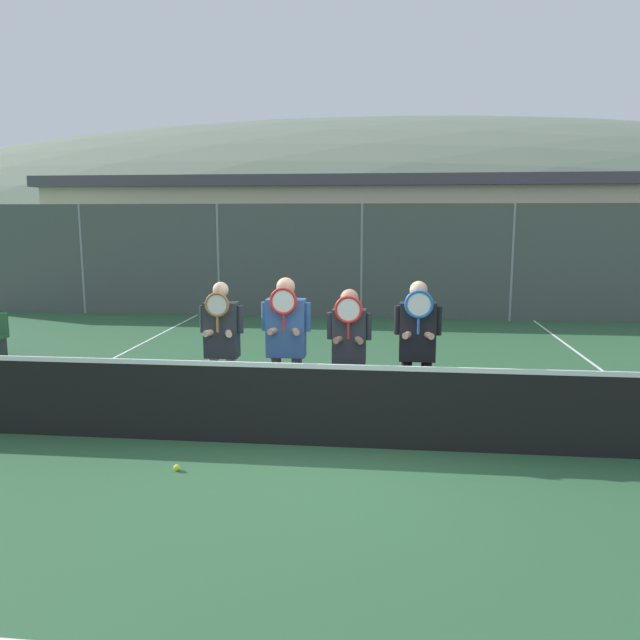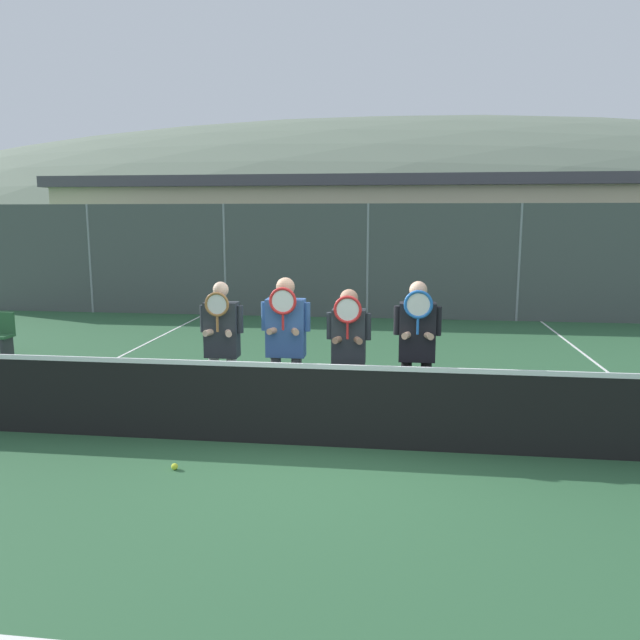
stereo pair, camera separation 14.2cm
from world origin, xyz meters
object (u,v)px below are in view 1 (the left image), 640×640
player_rightmost (417,344)px  tennis_ball_on_court (177,468)px  car_left_of_center (299,274)px  player_center_left (286,338)px  player_center_right (349,347)px  car_far_left (132,270)px  player_leftmost (222,343)px  car_center (480,276)px

player_rightmost → tennis_ball_on_court: size_ratio=27.03×
car_left_of_center → player_center_left: bearing=-82.6°
player_center_right → player_rightmost: size_ratio=0.95×
player_rightmost → car_far_left: car_far_left is taller
player_leftmost → player_center_left: bearing=-0.1°
player_leftmost → car_left_of_center: bearing=93.1°
player_leftmost → player_center_right: 1.57m
player_leftmost → car_far_left: (-5.79, 10.96, -0.10)m
player_center_left → tennis_ball_on_court: size_ratio=27.41×
player_center_left → player_center_right: (0.77, -0.03, -0.09)m
car_center → car_left_of_center: bearing=-179.6°
player_leftmost → player_center_left: (0.80, -0.00, 0.07)m
player_leftmost → player_center_left: player_center_left is taller
player_leftmost → player_center_right: (1.57, -0.03, -0.01)m
player_center_right → player_leftmost: bearing=178.8°
player_center_left → tennis_ball_on_court: bearing=-121.5°
player_center_left → player_center_right: size_ratio=1.07×
car_center → car_far_left: bearing=178.7°
player_rightmost → car_far_left: (-8.17, 10.95, -0.15)m
car_center → player_rightmost: bearing=-101.8°
car_far_left → tennis_ball_on_court: size_ratio=63.97×
player_center_left → player_center_right: 0.78m
player_leftmost → car_center: size_ratio=0.42×
car_center → tennis_ball_on_court: size_ratio=63.62×
player_center_right → car_center: 11.17m
player_center_left → player_rightmost: bearing=0.4°
player_center_right → player_rightmost: player_rightmost is taller
tennis_ball_on_court → player_rightmost: bearing=30.9°
player_center_left → player_rightmost: 1.58m
player_center_right → car_left_of_center: 10.93m
player_rightmost → player_center_right: bearing=-177.0°
car_far_left → car_center: (10.41, -0.24, -0.03)m
player_center_left → player_center_right: bearing=-2.3°
player_center_left → car_center: player_center_left is taller
tennis_ball_on_court → car_far_left: bearing=114.6°
car_far_left → player_center_left: bearing=-59.0°
player_leftmost → car_center: player_leftmost is taller
car_far_left → tennis_ball_on_court: bearing=-65.4°
tennis_ball_on_court → car_center: bearing=68.8°
player_rightmost → car_center: bearing=78.2°
car_far_left → player_rightmost: bearing=-53.3°
player_rightmost → car_left_of_center: player_rightmost is taller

